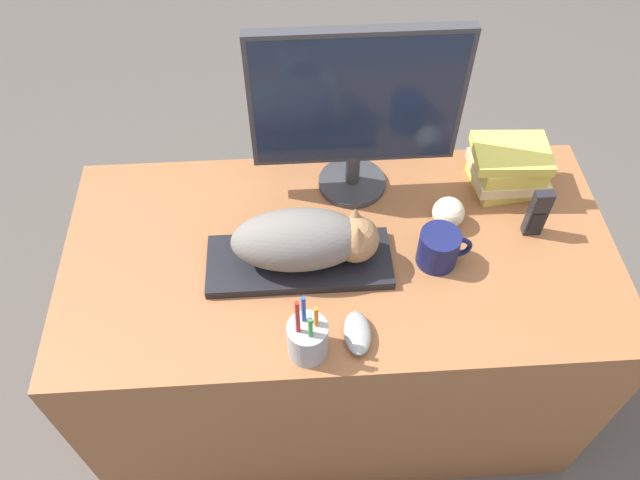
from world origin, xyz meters
TOP-DOWN VIEW (x-y plane):
  - desk at (0.00, 0.33)m, footprint 1.33×0.66m
  - keyboard at (-0.10, 0.29)m, footprint 0.43×0.17m
  - cat at (-0.08, 0.29)m, footprint 0.34×0.15m
  - monitor at (0.05, 0.54)m, footprint 0.50×0.18m
  - computer_mouse at (0.02, 0.09)m, footprint 0.06×0.11m
  - coffee_mug at (0.23, 0.29)m, footprint 0.13×0.10m
  - pen_cup at (-0.09, 0.06)m, footprint 0.09×0.09m
  - baseball at (0.27, 0.40)m, footprint 0.08×0.08m
  - phone at (0.47, 0.36)m, footprint 0.04×0.03m
  - book_stack at (0.44, 0.52)m, footprint 0.20×0.17m

SIDE VIEW (x-z plane):
  - desk at x=0.00m, z-range 0.00..0.72m
  - keyboard at x=-0.10m, z-range 0.72..0.74m
  - computer_mouse at x=0.02m, z-range 0.72..0.75m
  - baseball at x=0.27m, z-range 0.72..0.80m
  - coffee_mug at x=0.23m, z-range 0.72..0.81m
  - pen_cup at x=-0.09m, z-range 0.67..0.87m
  - book_stack at x=0.44m, z-range 0.72..0.85m
  - phone at x=0.47m, z-range 0.72..0.86m
  - cat at x=-0.08m, z-range 0.74..0.89m
  - monitor at x=0.05m, z-range 0.75..1.21m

